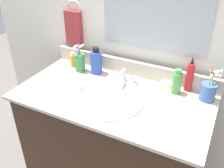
{
  "coord_description": "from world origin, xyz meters",
  "views": [
    {
      "loc": [
        0.5,
        -0.99,
        1.48
      ],
      "look_at": [
        -0.0,
        0.0,
        0.81
      ],
      "focal_mm": 40.45,
      "sensor_mm": 36.0,
      "label": 1
    }
  ],
  "objects": [
    {
      "name": "vanity_cabinet",
      "position": [
        0.0,
        0.0,
        0.36
      ],
      "size": [
        0.99,
        0.5,
        0.72
      ],
      "primitive_type": "cube",
      "color": "#382316",
      "rests_on": "ground_plane"
    },
    {
      "name": "countertop",
      "position": [
        0.0,
        0.0,
        0.73
      ],
      "size": [
        1.03,
        0.54,
        0.02
      ],
      "primitive_type": "cube",
      "color": "beige",
      "rests_on": "vanity_cabinet"
    },
    {
      "name": "backsplash",
      "position": [
        0.0,
        0.26,
        0.79
      ],
      "size": [
        1.03,
        0.02,
        0.09
      ],
      "primitive_type": "cube",
      "color": "beige",
      "rests_on": "countertop"
    },
    {
      "name": "back_wall",
      "position": [
        0.0,
        0.32,
        0.65
      ],
      "size": [
        2.13,
        0.04,
        1.3
      ],
      "primitive_type": "cube",
      "color": "white",
      "rests_on": "ground_plane"
    },
    {
      "name": "towel_ring",
      "position": [
        -0.42,
        0.3,
        1.08
      ],
      "size": [
        0.1,
        0.01,
        0.1
      ],
      "primitive_type": "torus",
      "rotation": [
        1.57,
        0.0,
        0.0
      ],
      "color": "silver"
    },
    {
      "name": "hand_towel",
      "position": [
        -0.42,
        0.28,
        0.96
      ],
      "size": [
        0.11,
        0.04,
        0.22
      ],
      "primitive_type": "cube",
      "color": "#A53338"
    },
    {
      "name": "sink_basin",
      "position": [
        -0.01,
        -0.04,
        0.71
      ],
      "size": [
        0.39,
        0.39,
        0.11
      ],
      "color": "white",
      "rests_on": "countertop"
    },
    {
      "name": "faucet",
      "position": [
        -0.01,
        0.15,
        0.77
      ],
      "size": [
        0.16,
        0.1,
        0.08
      ],
      "color": "silver",
      "rests_on": "countertop"
    },
    {
      "name": "bottle_shampoo_blue",
      "position": [
        -0.2,
        0.18,
        0.81
      ],
      "size": [
        0.07,
        0.07,
        0.17
      ],
      "color": "#2D4CB2",
      "rests_on": "countertop"
    },
    {
      "name": "bottle_toner_green",
      "position": [
        0.29,
        0.18,
        0.8
      ],
      "size": [
        0.05,
        0.05,
        0.14
      ],
      "color": "#4C9E4C",
      "rests_on": "countertop"
    },
    {
      "name": "bottle_spray_red",
      "position": [
        0.34,
        0.23,
        0.83
      ],
      "size": [
        0.04,
        0.04,
        0.2
      ],
      "color": "red",
      "rests_on": "countertop"
    },
    {
      "name": "bottle_oil_amber",
      "position": [
        -0.38,
        0.19,
        0.78
      ],
      "size": [
        0.04,
        0.04,
        0.09
      ],
      "color": "gold",
      "rests_on": "countertop"
    },
    {
      "name": "cup_blue_plastic",
      "position": [
        0.45,
        0.19,
        0.79
      ],
      "size": [
        0.08,
        0.09,
        0.19
      ],
      "color": "#3F66B7",
      "rests_on": "countertop"
    },
    {
      "name": "cup_green",
      "position": [
        -0.3,
        0.16,
        0.8
      ],
      "size": [
        0.07,
        0.07,
        0.18
      ],
      "color": "#3F8C47",
      "rests_on": "countertop"
    },
    {
      "name": "soap_bar",
      "position": [
        0.23,
        0.22,
        0.75
      ],
      "size": [
        0.06,
        0.04,
        0.02
      ],
      "primitive_type": "cube",
      "color": "white",
      "rests_on": "countertop"
    }
  ]
}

